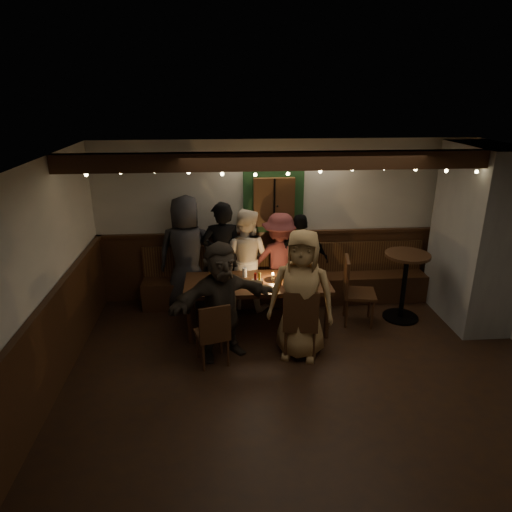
{
  "coord_description": "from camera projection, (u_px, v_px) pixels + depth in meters",
  "views": [
    {
      "loc": [
        -1.03,
        -4.53,
        3.32
      ],
      "look_at": [
        -0.54,
        1.6,
        1.05
      ],
      "focal_mm": 32.0,
      "sensor_mm": 36.0,
      "label": 1
    }
  ],
  "objects": [
    {
      "name": "person_d",
      "position": [
        280.0,
        261.0,
        7.17
      ],
      "size": [
        1.08,
        0.74,
        1.54
      ],
      "primitive_type": "imported",
      "rotation": [
        0.0,
        0.0,
        2.96
      ],
      "color": "#5A2627",
      "rests_on": "ground"
    },
    {
      "name": "chair_near_left",
      "position": [
        213.0,
        331.0,
        5.64
      ],
      "size": [
        0.48,
        0.48,
        0.87
      ],
      "color": "#311E0F",
      "rests_on": "ground"
    },
    {
      "name": "person_b",
      "position": [
        222.0,
        257.0,
        7.01
      ],
      "size": [
        0.66,
        0.46,
        1.75
      ],
      "primitive_type": "imported",
      "rotation": [
        0.0,
        0.0,
        3.2
      ],
      "color": "black",
      "rests_on": "ground"
    },
    {
      "name": "person_f",
      "position": [
        222.0,
        301.0,
        5.78
      ],
      "size": [
        1.52,
        0.95,
        1.57
      ],
      "primitive_type": "imported",
      "rotation": [
        0.0,
        0.0,
        0.37
      ],
      "color": "#2E261E",
      "rests_on": "ground"
    },
    {
      "name": "person_e",
      "position": [
        300.0,
        262.0,
        7.14
      ],
      "size": [
        0.92,
        0.43,
        1.53
      ],
      "primitive_type": "imported",
      "rotation": [
        0.0,
        0.0,
        3.2
      ],
      "color": "black",
      "rests_on": "ground"
    },
    {
      "name": "chair_near_right",
      "position": [
        300.0,
        320.0,
        5.79
      ],
      "size": [
        0.51,
        0.51,
        0.98
      ],
      "color": "#311E0F",
      "rests_on": "ground"
    },
    {
      "name": "person_g",
      "position": [
        301.0,
        295.0,
        5.76
      ],
      "size": [
        0.96,
        0.76,
        1.72
      ],
      "primitive_type": "imported",
      "rotation": [
        0.0,
        0.0,
        -0.29
      ],
      "color": "#A6804E",
      "rests_on": "ground"
    },
    {
      "name": "person_c",
      "position": [
        246.0,
        259.0,
        7.12
      ],
      "size": [
        0.96,
        0.87,
        1.61
      ],
      "primitive_type": "imported",
      "rotation": [
        0.0,
        0.0,
        2.73
      ],
      "color": "beige",
      "rests_on": "ground"
    },
    {
      "name": "high_top",
      "position": [
        405.0,
        278.0,
        6.79
      ],
      "size": [
        0.66,
        0.66,
        1.05
      ],
      "color": "black",
      "rests_on": "ground"
    },
    {
      "name": "chair_end",
      "position": [
        353.0,
        287.0,
        6.69
      ],
      "size": [
        0.54,
        0.54,
        1.02
      ],
      "color": "#311E0F",
      "rests_on": "ground"
    },
    {
      "name": "dining_table",
      "position": [
        257.0,
        286.0,
        6.5
      ],
      "size": [
        2.05,
        0.88,
        0.89
      ],
      "color": "#311E0F",
      "rests_on": "ground"
    },
    {
      "name": "person_a",
      "position": [
        187.0,
        254.0,
        7.04
      ],
      "size": [
        0.94,
        0.66,
        1.83
      ],
      "primitive_type": "imported",
      "rotation": [
        0.0,
        0.0,
        3.04
      ],
      "color": "#28272B",
      "rests_on": "ground"
    },
    {
      "name": "room",
      "position": [
        369.0,
        256.0,
        6.5
      ],
      "size": [
        6.02,
        5.01,
        2.62
      ],
      "color": "black",
      "rests_on": "ground"
    }
  ]
}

